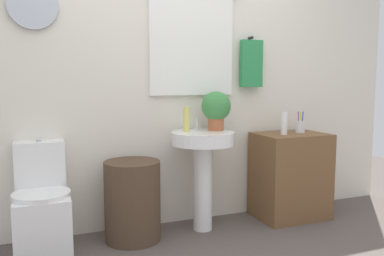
# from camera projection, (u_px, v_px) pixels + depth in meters

# --- Properties ---
(back_wall) EXTENTS (4.40, 0.18, 2.60)m
(back_wall) POSITION_uv_depth(u_px,v_px,m) (168.00, 66.00, 3.26)
(back_wall) COLOR silver
(back_wall) RESTS_ON ground_plane
(toilet) EXTENTS (0.38, 0.51, 0.78)m
(toilet) POSITION_uv_depth(u_px,v_px,m) (42.00, 210.00, 2.77)
(toilet) COLOR white
(toilet) RESTS_ON ground_plane
(laundry_hamper) EXTENTS (0.42, 0.42, 0.60)m
(laundry_hamper) POSITION_uv_depth(u_px,v_px,m) (133.00, 201.00, 2.96)
(laundry_hamper) COLOR #4C3828
(laundry_hamper) RESTS_ON ground_plane
(pedestal_sink) EXTENTS (0.50, 0.50, 0.79)m
(pedestal_sink) POSITION_uv_depth(u_px,v_px,m) (203.00, 157.00, 3.14)
(pedestal_sink) COLOR white
(pedestal_sink) RESTS_ON ground_plane
(faucet) EXTENTS (0.03, 0.03, 0.10)m
(faucet) POSITION_uv_depth(u_px,v_px,m) (197.00, 124.00, 3.22)
(faucet) COLOR silver
(faucet) RESTS_ON pedestal_sink
(wooden_cabinet) EXTENTS (0.59, 0.44, 0.74)m
(wooden_cabinet) POSITION_uv_depth(u_px,v_px,m) (290.00, 175.00, 3.46)
(wooden_cabinet) COLOR brown
(wooden_cabinet) RESTS_ON ground_plane
(soap_bottle) EXTENTS (0.05, 0.05, 0.20)m
(soap_bottle) POSITION_uv_depth(u_px,v_px,m) (186.00, 119.00, 3.11)
(soap_bottle) COLOR #DBD166
(soap_bottle) RESTS_ON pedestal_sink
(potted_plant) EXTENTS (0.24, 0.24, 0.31)m
(potted_plant) POSITION_uv_depth(u_px,v_px,m) (216.00, 108.00, 3.20)
(potted_plant) COLOR #AD5B38
(potted_plant) RESTS_ON pedestal_sink
(lotion_bottle) EXTENTS (0.05, 0.05, 0.19)m
(lotion_bottle) POSITION_uv_depth(u_px,v_px,m) (284.00, 123.00, 3.34)
(lotion_bottle) COLOR white
(lotion_bottle) RESTS_ON wooden_cabinet
(toothbrush_cup) EXTENTS (0.08, 0.08, 0.19)m
(toothbrush_cup) POSITION_uv_depth(u_px,v_px,m) (300.00, 127.00, 3.47)
(toothbrush_cup) COLOR silver
(toothbrush_cup) RESTS_ON wooden_cabinet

